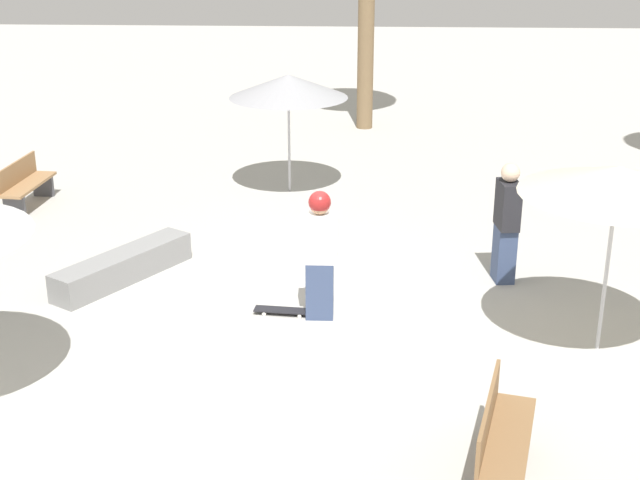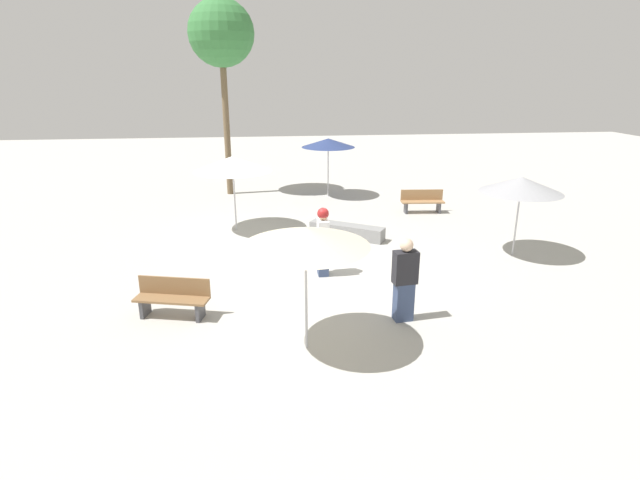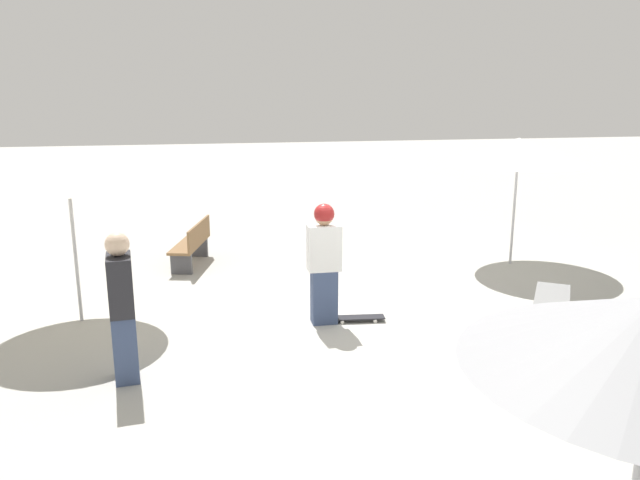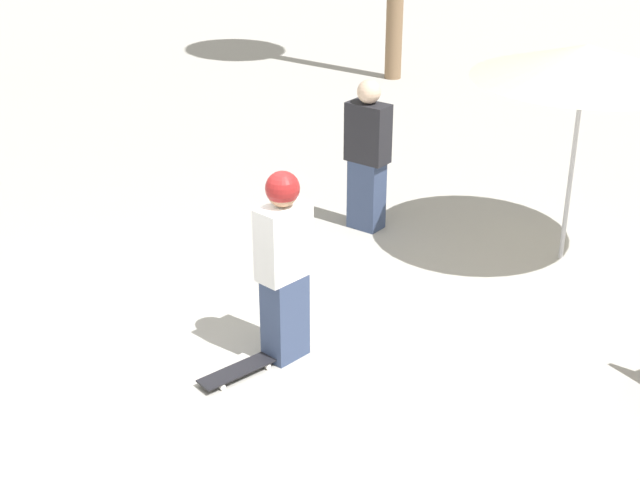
{
  "view_description": "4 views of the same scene",
  "coord_description": "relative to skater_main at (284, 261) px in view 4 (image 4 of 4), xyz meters",
  "views": [
    {
      "loc": [
        -11.13,
        -0.94,
        5.36
      ],
      "look_at": [
        -0.65,
        -0.45,
        1.34
      ],
      "focal_mm": 50.0,
      "sensor_mm": 36.0,
      "label": 1
    },
    {
      "loc": [
        -1.56,
        -12.43,
        5.01
      ],
      "look_at": [
        -0.19,
        -0.7,
        1.05
      ],
      "focal_mm": 28.0,
      "sensor_mm": 36.0,
      "label": 2
    },
    {
      "loc": [
        8.53,
        -2.09,
        3.46
      ],
      "look_at": [
        0.35,
        -0.56,
        1.39
      ],
      "focal_mm": 35.0,
      "sensor_mm": 36.0,
      "label": 3
    },
    {
      "loc": [
        -5.18,
        4.39,
        4.45
      ],
      "look_at": [
        0.01,
        -0.97,
        0.96
      ],
      "focal_mm": 50.0,
      "sensor_mm": 36.0,
      "label": 4
    }
  ],
  "objects": [
    {
      "name": "skateboard",
      "position": [
        0.05,
        0.51,
        -0.92
      ],
      "size": [
        0.28,
        0.82,
        0.07
      ],
      "rotation": [
        0.0,
        0.0,
        1.48
      ],
      "color": "black",
      "rests_on": "ground_plane"
    },
    {
      "name": "ground_plane",
      "position": [
        0.08,
        0.41,
        -0.98
      ],
      "size": [
        60.0,
        60.0,
        0.0
      ],
      "primitive_type": "plane",
      "color": "#B2AFA8"
    },
    {
      "name": "shade_umbrella_cream",
      "position": [
        -0.76,
        -3.59,
        1.26
      ],
      "size": [
        2.35,
        2.35,
        2.42
      ],
      "color": "#B7B7BC",
      "rests_on": "ground_plane"
    },
    {
      "name": "bystander_watching",
      "position": [
        1.39,
        -2.69,
        -0.06
      ],
      "size": [
        0.53,
        0.33,
        1.83
      ],
      "rotation": [
        0.0,
        0.0,
        3.26
      ],
      "color": "#38476B",
      "rests_on": "ground_plane"
    },
    {
      "name": "skater_main",
      "position": [
        0.0,
        0.0,
        0.0
      ],
      "size": [
        0.3,
        0.48,
        1.81
      ],
      "rotation": [
        0.0,
        0.0,
        1.58
      ],
      "color": "#38476B",
      "rests_on": "ground_plane"
    }
  ]
}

